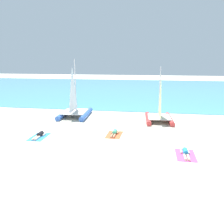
{
  "coord_description": "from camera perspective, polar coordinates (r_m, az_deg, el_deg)",
  "views": [
    {
      "loc": [
        3.13,
        -14.06,
        5.47
      ],
      "look_at": [
        0.0,
        4.51,
        1.2
      ],
      "focal_mm": 37.16,
      "sensor_mm": 36.0,
      "label": 1
    }
  ],
  "objects": [
    {
      "name": "sunbather_middle",
      "position": [
        17.35,
        0.58,
        -5.15
      ],
      "size": [
        0.55,
        1.56,
        0.3
      ],
      "rotation": [
        0.0,
        0.0,
        -0.03
      ],
      "color": "#3FB28C",
      "rests_on": "towel_middle"
    },
    {
      "name": "ocean_water",
      "position": [
        44.53,
        5.5,
        5.69
      ],
      "size": [
        120.0,
        40.0,
        0.05
      ],
      "primitive_type": "cube",
      "color": "#4C9EB7",
      "rests_on": "ground"
    },
    {
      "name": "towel_right",
      "position": [
        14.44,
        17.65,
        -10.1
      ],
      "size": [
        1.12,
        1.91,
        0.01
      ],
      "primitive_type": "cube",
      "rotation": [
        0.0,
        0.0,
        -0.01
      ],
      "color": "#D84C99",
      "rests_on": "ground"
    },
    {
      "name": "towel_middle",
      "position": [
        17.32,
        0.54,
        -5.62
      ],
      "size": [
        1.15,
        1.93,
        0.01
      ],
      "primitive_type": "cube",
      "rotation": [
        0.0,
        0.0,
        -0.03
      ],
      "color": "#EA5933",
      "rests_on": "ground"
    },
    {
      "name": "ground_plane",
      "position": [
        24.88,
        2.1,
        0.06
      ],
      "size": [
        120.0,
        120.0,
        0.0
      ],
      "primitive_type": "plane",
      "color": "beige"
    },
    {
      "name": "sailboat_red",
      "position": [
        21.26,
        11.53,
        -0.39
      ],
      "size": [
        2.59,
        3.85,
        4.85
      ],
      "rotation": [
        0.0,
        0.0,
        0.06
      ],
      "color": "#CC3838",
      "rests_on": "ground"
    },
    {
      "name": "towel_left",
      "position": [
        17.68,
        -17.52,
        -5.85
      ],
      "size": [
        1.14,
        1.92,
        0.01
      ],
      "primitive_type": "cube",
      "rotation": [
        0.0,
        0.0,
        0.02
      ],
      "color": "#338CD8",
      "rests_on": "ground"
    },
    {
      "name": "sailboat_blue",
      "position": [
        22.9,
        -9.17,
        0.9
      ],
      "size": [
        2.99,
        4.42,
        5.54
      ],
      "rotation": [
        0.0,
        0.0,
        0.07
      ],
      "color": "blue",
      "rests_on": "ground"
    },
    {
      "name": "sunbather_right",
      "position": [
        14.46,
        17.65,
        -9.54
      ],
      "size": [
        0.55,
        1.56,
        0.3
      ],
      "rotation": [
        0.0,
        0.0,
        -0.01
      ],
      "color": "#268CCC",
      "rests_on": "towel_right"
    },
    {
      "name": "sunbather_left",
      "position": [
        17.7,
        -17.45,
        -5.39
      ],
      "size": [
        0.55,
        1.56,
        0.3
      ],
      "rotation": [
        0.0,
        0.0,
        0.02
      ],
      "color": "black",
      "rests_on": "towel_left"
    }
  ]
}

